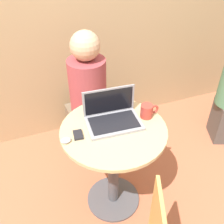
# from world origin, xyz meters

# --- Properties ---
(ground_plane) EXTENTS (12.00, 12.00, 0.00)m
(ground_plane) POSITION_xyz_m (0.00, 0.00, 0.00)
(ground_plane) COLOR #B26042
(back_wall) EXTENTS (7.00, 0.05, 2.60)m
(back_wall) POSITION_xyz_m (0.00, 1.08, 1.30)
(back_wall) COLOR tan
(back_wall) RESTS_ON ground_plane
(round_table) EXTENTS (0.71, 0.71, 0.78)m
(round_table) POSITION_xyz_m (0.00, 0.00, 0.54)
(round_table) COLOR #4C4C51
(round_table) RESTS_ON ground_plane
(laptop) EXTENTS (0.38, 0.27, 0.22)m
(laptop) POSITION_xyz_m (0.02, 0.07, 0.82)
(laptop) COLOR gray
(laptop) RESTS_ON round_table
(cell_phone) EXTENTS (0.07, 0.09, 0.02)m
(cell_phone) POSITION_xyz_m (-0.24, 0.02, 0.78)
(cell_phone) COLOR black
(cell_phone) RESTS_ON round_table
(computer_mouse) EXTENTS (0.07, 0.05, 0.03)m
(computer_mouse) POSITION_xyz_m (-0.32, -0.01, 0.79)
(computer_mouse) COLOR #B2B2B7
(computer_mouse) RESTS_ON round_table
(coffee_cup) EXTENTS (0.14, 0.09, 0.10)m
(coffee_cup) POSITION_xyz_m (0.26, 0.04, 0.82)
(coffee_cup) COLOR #B2382D
(coffee_cup) RESTS_ON round_table
(person_seated) EXTENTS (0.32, 0.48, 1.25)m
(person_seated) POSITION_xyz_m (-0.01, 0.61, 0.54)
(person_seated) COLOR brown
(person_seated) RESTS_ON ground_plane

